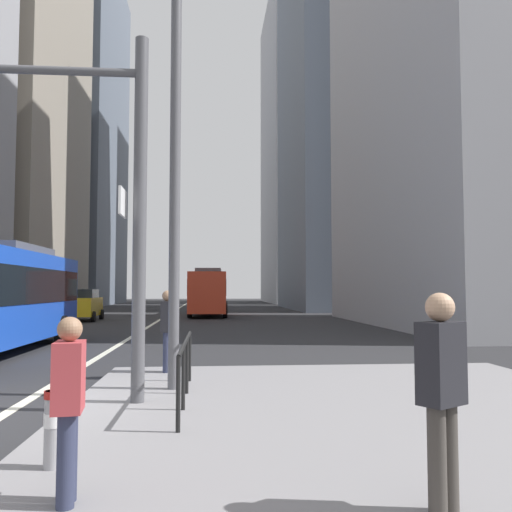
{
  "coord_description": "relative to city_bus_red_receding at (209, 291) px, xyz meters",
  "views": [
    {
      "loc": [
        3.2,
        -8.91,
        1.97
      ],
      "look_at": [
        6.93,
        35.54,
        4.68
      ],
      "focal_mm": 37.99,
      "sensor_mm": 36.0,
      "label": 1
    }
  ],
  "objects": [
    {
      "name": "ground_plane",
      "position": [
        -3.11,
        -11.72,
        -1.84
      ],
      "size": [
        160.0,
        160.0,
        0.0
      ],
      "primitive_type": "plane",
      "color": "#28282B"
    },
    {
      "name": "pedestrian_railing",
      "position": [
        -0.31,
        -31.67,
        -0.97
      ],
      "size": [
        0.06,
        3.89,
        0.98
      ],
      "color": "black",
      "rests_on": "median_island"
    },
    {
      "name": "office_tower_right_far",
      "position": [
        13.89,
        37.71,
        20.5
      ],
      "size": [
        11.08,
        21.6,
        44.67
      ],
      "primitive_type": "cube",
      "color": "#9E9EA3",
      "rests_on": "ground"
    },
    {
      "name": "office_tower_right_mid",
      "position": [
        13.89,
        12.24,
        19.34
      ],
      "size": [
        12.1,
        18.36,
        42.35
      ],
      "primitive_type": "cube",
      "color": "slate",
      "rests_on": "ground"
    },
    {
      "name": "lane_centre_line",
      "position": [
        -3.11,
        -1.72,
        -1.83
      ],
      "size": [
        0.2,
        80.0,
        0.01
      ],
      "primitive_type": "cube",
      "color": "beige",
      "rests_on": "ground"
    },
    {
      "name": "bollard_left",
      "position": [
        -1.5,
        -34.87,
        -1.25
      ],
      "size": [
        0.2,
        0.2,
        0.78
      ],
      "color": "#99999E",
      "rests_on": "median_island"
    },
    {
      "name": "car_oncoming_mid",
      "position": [
        -7.8,
        -6.26,
        -0.85
      ],
      "size": [
        2.14,
        4.23,
        1.94
      ],
      "color": "gold",
      "rests_on": "ground"
    },
    {
      "name": "car_receding_near",
      "position": [
        -0.82,
        24.82,
        -0.85
      ],
      "size": [
        2.14,
        4.27,
        1.94
      ],
      "color": "maroon",
      "rests_on": "ground"
    },
    {
      "name": "car_oncoming_far",
      "position": [
        -10.52,
        4.92,
        -0.85
      ],
      "size": [
        2.1,
        4.27,
        1.94
      ],
      "color": "#232838",
      "rests_on": "ground"
    },
    {
      "name": "median_island",
      "position": [
        2.39,
        -32.72,
        -1.76
      ],
      "size": [
        9.0,
        10.0,
        0.15
      ],
      "primitive_type": "cube",
      "color": "gray",
      "rests_on": "ground"
    },
    {
      "name": "pedestrian_far",
      "position": [
        1.98,
        -36.29,
        -0.69
      ],
      "size": [
        0.45,
        0.4,
        1.79
      ],
      "color": "#423D38",
      "rests_on": "median_island"
    },
    {
      "name": "city_bus_red_receding",
      "position": [
        0.0,
        0.0,
        0.0
      ],
      "size": [
        2.94,
        11.36,
        3.4
      ],
      "color": "red",
      "rests_on": "ground"
    },
    {
      "name": "office_tower_left_far",
      "position": [
        -19.11,
        29.48,
        19.98
      ],
      "size": [
        13.84,
        21.44,
        43.64
      ],
      "primitive_type": "cube",
      "color": "slate",
      "rests_on": "ground"
    },
    {
      "name": "pedestrian_walking",
      "position": [
        -1.11,
        -35.83,
        -0.82
      ],
      "size": [
        0.28,
        0.41,
        1.58
      ],
      "color": "#2D334C",
      "rests_on": "median_island"
    },
    {
      "name": "traffic_signal_gantry",
      "position": [
        -2.8,
        -31.71,
        2.23
      ],
      "size": [
        5.29,
        0.65,
        6.0
      ],
      "color": "#515156",
      "rests_on": "median_island"
    },
    {
      "name": "pedestrian_waiting",
      "position": [
        -0.85,
        -28.55,
        -0.69
      ],
      "size": [
        0.28,
        0.4,
        1.78
      ],
      "color": "#2D334C",
      "rests_on": "median_island"
    },
    {
      "name": "car_receding_far",
      "position": [
        0.68,
        26.84,
        -0.85
      ],
      "size": [
        2.11,
        4.59,
        1.94
      ],
      "color": "silver",
      "rests_on": "ground"
    },
    {
      "name": "street_lamp_post",
      "position": [
        -0.58,
        -30.57,
        3.45
      ],
      "size": [
        5.5,
        0.32,
        8.0
      ],
      "color": "#56565B",
      "rests_on": "median_island"
    }
  ]
}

